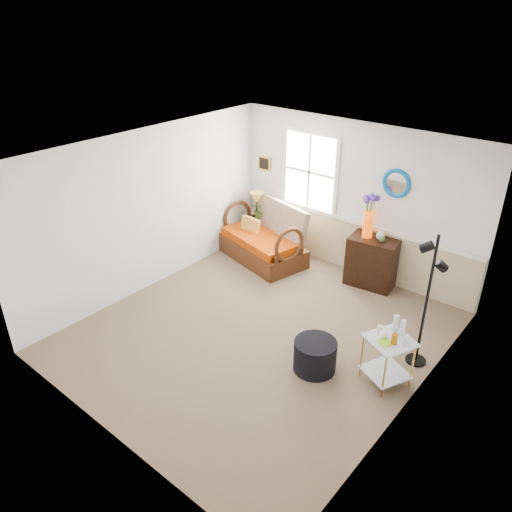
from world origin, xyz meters
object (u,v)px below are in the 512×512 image
Objects in this scene: floor_lamp at (426,302)px; ottoman at (315,356)px; loveseat at (263,233)px; cabinet at (372,262)px; lamp_stand at (255,230)px; side_table at (387,361)px.

ottoman is at bearing -146.58° from floor_lamp.
floor_lamp is 3.36× the size of ottoman.
loveseat is 2.88× the size of ottoman.
cabinet reaches higher than ottoman.
lamp_stand is 0.70× the size of cabinet.
ottoman is at bearing -85.74° from cabinet.
cabinet reaches higher than side_table.
ottoman is at bearing -24.97° from loveseat.
lamp_stand is 4.19m from floor_lamp.
cabinet is at bearing 122.89° from floor_lamp.
side_table is at bearing -115.73° from floor_lamp.
loveseat is at bearing 154.18° from side_table.
side_table is (3.77, -1.97, 0.03)m from lamp_stand.
side_table is 0.90m from ottoman.
lamp_stand is at bearing 174.40° from cabinet.
floor_lamp is at bearing 46.05° from ottoman.
floor_lamp is at bearing 76.89° from side_table.
cabinet reaches higher than lamp_stand.
lamp_stand is at bearing 148.38° from floor_lamp.
cabinet is 2.43m from side_table.
side_table is (1.30, -2.04, -0.10)m from cabinet.
floor_lamp is at bearing -18.99° from lamp_stand.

